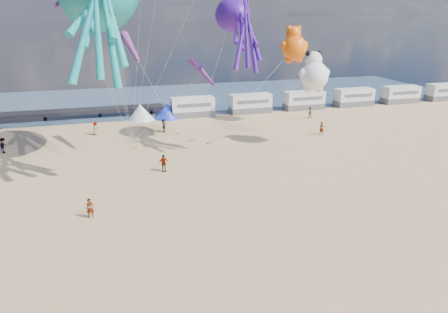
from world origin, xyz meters
TOP-DOWN VIEW (x-y plane):
  - ground at (0.00, 0.00)m, footprint 120.00×120.00m
  - water at (0.00, 55.00)m, footprint 120.00×120.00m
  - motorhome_0 at (6.00, 40.00)m, footprint 6.60×2.50m
  - motorhome_1 at (15.50, 40.00)m, footprint 6.60×2.50m
  - motorhome_2 at (25.00, 40.00)m, footprint 6.60×2.50m
  - motorhome_3 at (34.50, 40.00)m, footprint 6.60×2.50m
  - motorhome_4 at (44.00, 40.00)m, footprint 6.60×2.50m
  - motorhome_5 at (53.50, 40.00)m, footprint 6.60×2.50m
  - tent_white at (-2.00, 40.00)m, footprint 4.00×4.00m
  - tent_blue at (2.00, 40.00)m, footprint 4.00×4.00m
  - standing_person at (-8.23, 9.71)m, footprint 0.64×0.47m
  - beachgoer_2 at (-18.40, 28.66)m, footprint 0.87×1.01m
  - beachgoer_3 at (-1.43, 17.97)m, footprint 1.30×0.94m
  - beachgoer_4 at (0.53, 32.54)m, footprint 0.67×1.10m
  - beachgoer_5 at (20.39, 25.43)m, footprint 1.62×0.51m
  - beachgoer_6 at (-8.37, 33.50)m, footprint 0.77×0.72m
  - beachgoer_7 at (23.13, 34.26)m, footprint 0.88×0.63m
  - sandbag_a at (-3.80, 26.20)m, footprint 0.50×0.35m
  - sandbag_b at (3.33, 27.38)m, footprint 0.50×0.35m
  - sandbag_c at (5.27, 25.71)m, footprint 0.50×0.35m
  - sandbag_d at (2.11, 30.92)m, footprint 0.50×0.35m
  - sandbag_e at (-3.95, 28.28)m, footprint 0.50×0.35m
  - kite_octopus_purple at (8.17, 25.96)m, footprint 3.87×8.91m
  - kite_panda at (16.85, 21.94)m, footprint 5.05×4.92m
  - kite_teddy_orange at (18.87, 31.96)m, footprint 5.38×5.24m
  - windsock_mid at (-3.40, 25.43)m, footprint 2.16×5.78m
  - windsock_right at (4.52, 25.72)m, footprint 2.75×5.12m

SIDE VIEW (x-z plane):
  - ground at x=0.00m, z-range 0.00..0.00m
  - water at x=0.00m, z-range 0.02..0.02m
  - sandbag_a at x=-3.80m, z-range 0.00..0.22m
  - sandbag_b at x=3.33m, z-range 0.00..0.22m
  - sandbag_c at x=5.27m, z-range 0.00..0.22m
  - sandbag_d at x=2.11m, z-range 0.00..0.22m
  - sandbag_e at x=-3.95m, z-range 0.00..0.22m
  - standing_person at x=-8.23m, z-range 0.00..1.63m
  - beachgoer_7 at x=23.13m, z-range 0.00..1.70m
  - beachgoer_5 at x=20.39m, z-range 0.00..1.74m
  - beachgoer_4 at x=0.53m, z-range 0.00..1.75m
  - beachgoer_6 at x=-8.37m, z-range 0.00..1.76m
  - beachgoer_2 at x=-18.40m, z-range 0.00..1.81m
  - beachgoer_3 at x=-1.43m, z-range 0.00..1.81m
  - tent_white at x=-2.00m, z-range 0.00..2.40m
  - tent_blue at x=2.00m, z-range 0.00..2.40m
  - motorhome_0 at x=6.00m, z-range 0.00..3.00m
  - motorhome_1 at x=15.50m, z-range 0.00..3.00m
  - motorhome_2 at x=25.00m, z-range 0.00..3.00m
  - motorhome_3 at x=34.50m, z-range 0.00..3.00m
  - motorhome_4 at x=44.00m, z-range 0.00..3.00m
  - motorhome_5 at x=53.50m, z-range 0.00..3.00m
  - kite_panda at x=16.85m, z-range 5.59..11.18m
  - windsock_right at x=4.52m, z-range 6.15..11.30m
  - kite_teddy_orange at x=18.87m, z-range 7.74..13.67m
  - windsock_mid at x=-3.40m, z-range 8.85..14.55m
  - kite_octopus_purple at x=8.17m, z-range 9.92..20.07m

